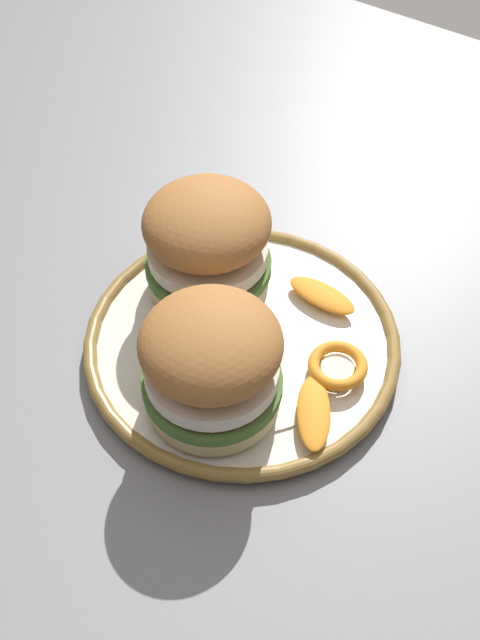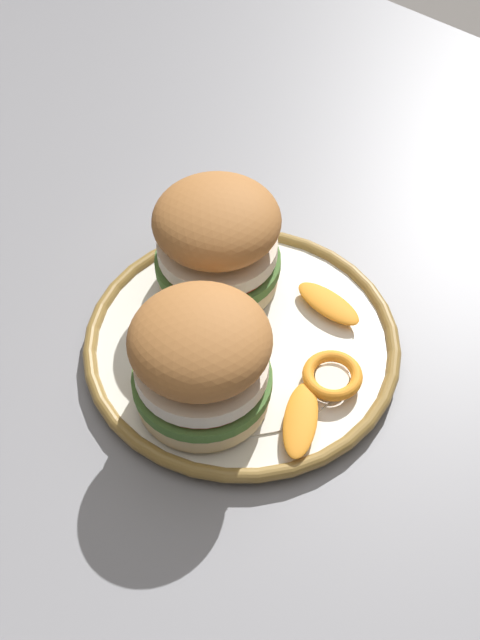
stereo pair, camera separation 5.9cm
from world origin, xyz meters
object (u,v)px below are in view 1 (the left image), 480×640
(dinner_plate, at_px, (240,342))
(sandwich_half_left, at_px, (211,362))
(sandwich_half_right, at_px, (207,242))
(dining_table, at_px, (250,388))

(dinner_plate, xyz_separation_m, sandwich_half_left, (0.02, -0.07, 0.06))
(dinner_plate, bearing_deg, sandwich_half_right, 146.09)
(sandwich_half_right, bearing_deg, dining_table, -22.72)
(sandwich_half_left, relative_size, sandwich_half_right, 0.99)
(dinner_plate, bearing_deg, dining_table, 81.00)
(sandwich_half_right, bearing_deg, dinner_plate, -33.91)
(dining_table, distance_m, dinner_plate, 0.08)
(dinner_plate, distance_m, sandwich_half_right, 0.09)
(dinner_plate, distance_m, sandwich_half_left, 0.09)
(sandwich_half_left, xyz_separation_m, sandwich_half_right, (-0.07, 0.11, 0.00))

